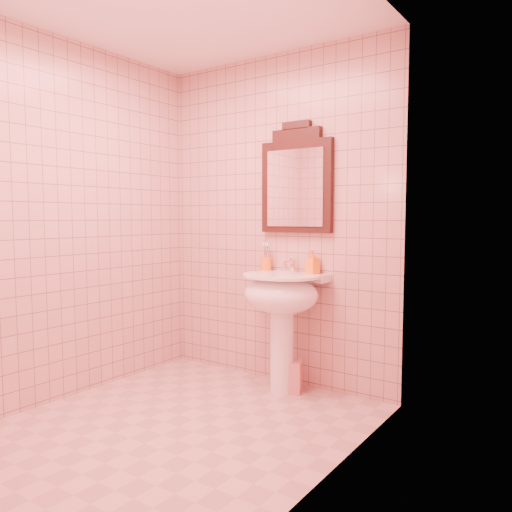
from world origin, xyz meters
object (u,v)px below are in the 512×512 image
Objects in this scene: soap_dispenser at (313,262)px; towel at (288,376)px; toothbrush_cup at (266,263)px; pedestal_sink at (281,302)px; mirror at (296,182)px.

soap_dispenser is 0.85m from towel.
toothbrush_cup is 0.40m from soap_dispenser.
toothbrush_cup is at bearing 146.26° from pedestal_sink.
pedestal_sink reaches higher than towel.
pedestal_sink is at bearing -90.00° from mirror.
mirror is 4.74× the size of soap_dispenser.
toothbrush_cup is 0.82× the size of towel.
mirror is at bearing 103.35° from towel.
towel is at bearing -116.63° from soap_dispenser.
mirror is (-0.00, 0.20, 0.87)m from pedestal_sink.
pedestal_sink is at bearing -119.41° from soap_dispenser.
pedestal_sink is 0.37m from soap_dispenser.
mirror reaches higher than towel.
mirror reaches higher than pedestal_sink.
toothbrush_cup is 1.11× the size of soap_dispenser.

